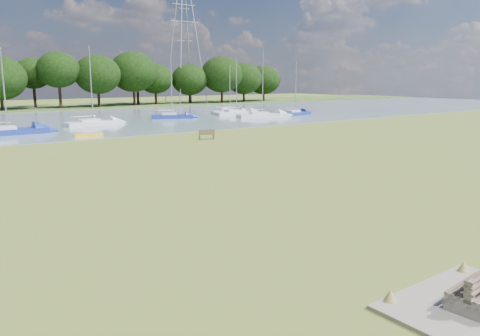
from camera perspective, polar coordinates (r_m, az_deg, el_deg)
ground at (r=22.17m, az=-6.92°, el=-3.08°), size 220.00×220.00×0.00m
river at (r=61.93m, az=-26.45°, el=4.79°), size 220.00×40.00×0.10m
concrete_pad at (r=12.66m, az=27.26°, el=-14.94°), size 4.20×3.20×0.10m
riverbank_bench at (r=41.71m, az=-4.10°, el=4.12°), size 1.50×0.96×0.89m
kayak at (r=45.50m, az=-18.01°, el=3.84°), size 2.63×0.79×0.26m
pylon at (r=102.96m, az=-6.81°, el=17.62°), size 6.58×4.61×27.83m
sailboat_0 at (r=49.82m, az=-26.56°, el=4.20°), size 7.20×2.09×8.16m
sailboat_1 at (r=71.57m, az=-1.28°, el=6.97°), size 5.85×2.95×7.26m
sailboat_2 at (r=65.27m, az=2.69°, el=6.60°), size 7.36×3.74×9.20m
sailboat_4 at (r=63.74m, az=-8.32°, el=6.43°), size 5.63×3.53×8.37m
sailboat_5 at (r=69.02m, az=6.70°, el=6.78°), size 5.70×2.23×7.73m
sailboat_6 at (r=56.18m, az=-17.52°, el=5.44°), size 6.50×2.46×8.85m
sailboat_7 at (r=69.42m, az=-0.49°, el=6.86°), size 6.92×2.42×8.06m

